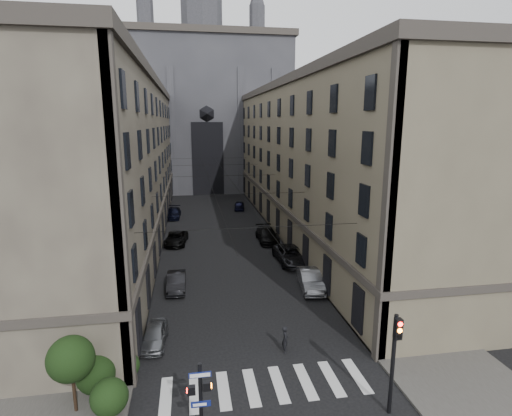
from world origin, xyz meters
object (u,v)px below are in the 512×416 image
car_left_near (154,335)px  car_left_midfar (176,238)px  car_left_midnear (176,282)px  car_right_midfar (267,235)px  gothic_tower (204,104)px  traffic_light_right (394,353)px  pedestrian_signal_left (200,399)px  pedestrian (285,339)px  car_right_near (310,280)px  car_right_far (239,206)px  car_right_midnear (291,255)px  car_left_far (173,213)px

car_left_near → car_left_midfar: size_ratio=0.73×
car_left_midnear → car_right_midfar: (10.28, 12.48, 0.08)m
gothic_tower → car_left_midnear: (-5.04, -56.29, -17.09)m
car_left_midfar → traffic_light_right: bearing=-62.9°
traffic_light_right → car_left_near: 14.66m
pedestrian_signal_left → car_left_midnear: pedestrian_signal_left is taller
gothic_tower → pedestrian: (1.82, -66.96, -16.95)m
car_left_midfar → car_right_near: 18.92m
car_left_near → car_right_far: size_ratio=0.95×
car_right_midnear → car_left_near: bearing=-134.6°
car_left_midnear → car_left_far: bearing=92.9°
car_left_midnear → car_right_midnear: bearing=24.1°
car_left_far → car_right_near: bearing=-63.4°
car_left_far → car_right_near: 30.93m
traffic_light_right → car_right_near: traffic_light_right is taller
pedestrian_signal_left → traffic_light_right: traffic_light_right is taller
car_right_midnear → car_left_far: bearing=118.0°
car_left_midfar → car_right_midnear: (11.62, -8.30, 0.12)m
car_right_far → car_left_midfar: bearing=-111.2°
car_right_midnear → car_right_midfar: size_ratio=1.08×
pedestrian_signal_left → car_right_far: size_ratio=1.02×
car_left_far → car_right_far: size_ratio=1.30×
gothic_tower → car_right_far: size_ratio=14.79×
car_left_near → pedestrian: bearing=-11.9°
car_left_far → pedestrian: size_ratio=3.01×
car_left_far → car_left_near: bearing=-87.0°
car_right_near → pedestrian: (-4.38, -8.95, 0.03)m
pedestrian → pedestrian_signal_left: bearing=149.2°
traffic_light_right → car_left_far: (-11.80, 43.37, -2.55)m
traffic_light_right → car_left_far: bearing=105.2°
car_right_midfar → car_right_far: (-1.04, 18.17, -0.13)m
car_left_midnear → car_right_near: size_ratio=0.87×
traffic_light_right → car_left_midnear: size_ratio=1.20×
car_right_midnear → car_right_near: bearing=-91.8°
gothic_tower → car_left_midnear: size_ratio=13.43×
car_right_far → gothic_tower: bearing=107.0°
pedestrian_signal_left → car_left_near: bearing=107.2°
traffic_light_right → car_left_near: size_ratio=1.40×
pedestrian_signal_left → car_right_midfar: 30.94m
pedestrian_signal_left → traffic_light_right: 9.18m
gothic_tower → car_left_near: bearing=-95.5°
car_right_midfar → gothic_tower: bearing=97.0°
car_right_near → car_right_midnear: 6.63m
car_left_midnear → pedestrian: pedestrian is taller
car_left_far → pedestrian: pedestrian is taller
car_right_far → pedestrian: size_ratio=2.31×
car_left_near → car_left_midfar: car_left_midfar is taller
gothic_tower → car_right_far: bearing=-80.7°
car_left_far → car_right_near: size_ratio=1.03×
car_left_far → car_right_midfar: 18.19m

